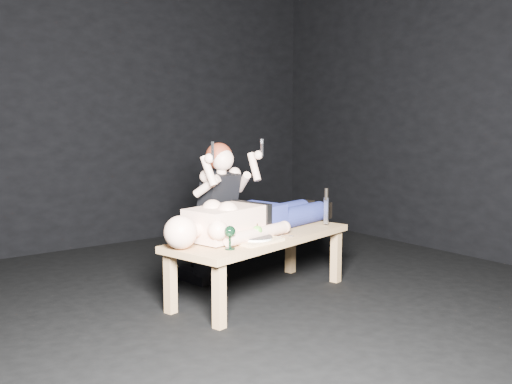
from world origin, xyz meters
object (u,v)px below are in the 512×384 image
Objects in this scene: table at (260,265)px; carving_knife at (326,207)px; serving_tray at (256,240)px; goblet at (230,238)px; kneeling_woman at (212,212)px; lying_man at (255,214)px.

table is 0.72m from carving_knife.
goblet reaches higher than serving_tray.
kneeling_woman reaches higher than goblet.
kneeling_woman reaches higher than lying_man.
carving_knife is at bearing 10.64° from serving_tray.
lying_man is at bearing 53.50° from serving_tray.
serving_tray is 0.28m from goblet.
lying_man reaches higher than table.
kneeling_woman reaches higher than carving_knife.
serving_tray is at bearing -147.36° from table.
goblet is (-0.34, -0.72, -0.03)m from kneeling_woman.
carving_knife reaches higher than serving_tray.
carving_knife reaches higher than goblet.
kneeling_woman is 7.37× the size of goblet.
lying_man is (0.03, 0.09, 0.36)m from table.
serving_tray is 2.14× the size of goblet.
goblet is (-0.44, -0.25, 0.30)m from table.
goblet is at bearing -156.16° from lying_man.
lying_man is at bearing -80.25° from kneeling_woman.
goblet is at bearing 179.25° from carving_knife.
table is 0.37m from lying_man.
kneeling_woman is at bearing 83.33° from serving_tray.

